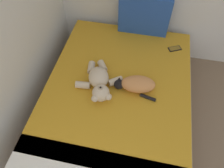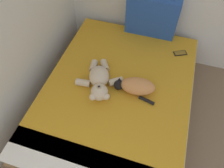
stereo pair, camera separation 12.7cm
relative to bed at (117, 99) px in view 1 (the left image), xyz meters
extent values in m
cube|color=olive|center=(0.00, 0.00, -0.09)|extent=(1.53, 2.02, 0.29)
cube|color=white|center=(0.00, 0.00, 0.14)|extent=(1.48, 1.96, 0.17)
cube|color=orange|center=(0.00, 0.06, 0.23)|extent=(1.47, 1.82, 0.02)
cube|color=#264C99|center=(0.14, 0.92, 0.48)|extent=(0.60, 0.14, 0.48)
ellipsoid|color=#D18447|center=(0.20, 0.01, 0.32)|extent=(0.36, 0.23, 0.15)
sphere|color=black|center=(0.01, -0.01, 0.29)|extent=(0.10, 0.10, 0.10)
cone|color=black|center=(0.02, -0.04, 0.35)|extent=(0.04, 0.04, 0.04)
cone|color=black|center=(0.01, 0.01, 0.35)|extent=(0.04, 0.04, 0.04)
cylinder|color=black|center=(0.32, -0.09, 0.26)|extent=(0.16, 0.07, 0.03)
ellipsoid|color=black|center=(0.10, 0.04, 0.26)|extent=(0.11, 0.07, 0.04)
ellipsoid|color=beige|center=(-0.20, 0.01, 0.32)|extent=(0.28, 0.30, 0.17)
sphere|color=beige|center=(-0.13, -0.18, 0.32)|extent=(0.17, 0.17, 0.17)
sphere|color=tan|center=(-0.13, -0.18, 0.38)|extent=(0.07, 0.07, 0.07)
sphere|color=black|center=(-0.13, -0.18, 0.41)|extent=(0.02, 0.02, 0.02)
sphere|color=beige|center=(-0.05, -0.21, 0.33)|extent=(0.07, 0.07, 0.07)
sphere|color=beige|center=(-0.17, -0.25, 0.33)|extent=(0.07, 0.07, 0.07)
cylinder|color=beige|center=(-0.03, 0.03, 0.28)|extent=(0.16, 0.14, 0.07)
cylinder|color=beige|center=(-0.21, 0.20, 0.28)|extent=(0.13, 0.15, 0.07)
cylinder|color=beige|center=(-0.34, -0.09, 0.28)|extent=(0.15, 0.09, 0.07)
cylinder|color=beige|center=(-0.32, 0.16, 0.28)|extent=(0.09, 0.14, 0.07)
cube|color=black|center=(0.56, 0.67, 0.24)|extent=(0.16, 0.13, 0.01)
cube|color=olive|center=(0.56, 0.67, 0.25)|extent=(0.14, 0.11, 0.00)
camera|label=1|loc=(0.21, -1.28, 2.00)|focal=34.10mm
camera|label=2|loc=(0.33, -1.25, 2.00)|focal=34.10mm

